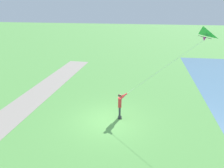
% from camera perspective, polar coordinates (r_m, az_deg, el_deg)
% --- Properties ---
extents(ground_plane, '(120.00, 120.00, 0.00)m').
position_cam_1_polar(ground_plane, '(14.91, -0.86, -9.27)').
color(ground_plane, '#569947').
extents(person_kite_flyer, '(0.62, 0.52, 1.83)m').
position_cam_1_polar(person_kite_flyer, '(14.72, 2.07, -5.07)').
color(person_kite_flyer, '#232328').
rests_on(person_kite_flyer, ground).
extents(flying_kite, '(4.72, 1.36, 4.26)m').
position_cam_1_polar(flying_kite, '(14.15, 21.93, 11.73)').
color(flying_kite, green).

